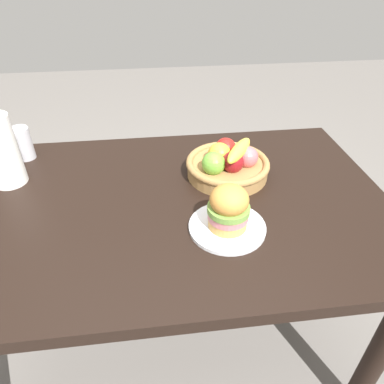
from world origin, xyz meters
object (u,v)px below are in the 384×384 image
sandwich (229,208)px  soda_can (23,143)px  plate (227,227)px  fruit_basket (228,164)px  paper_towel_roll (1,151)px

sandwich → soda_can: bearing=144.0°
sandwich → soda_can: sandwich is taller
plate → sandwich: 0.07m
plate → fruit_basket: 0.29m
plate → paper_towel_roll: (-0.69, 0.33, 0.11)m
soda_can → paper_towel_roll: 0.17m
soda_can → fruit_basket: fruit_basket is taller
soda_can → paper_towel_roll: paper_towel_roll is taller
plate → sandwich: bearing=0.0°
plate → soda_can: bearing=144.0°
soda_can → fruit_basket: (0.73, -0.21, -0.01)m
soda_can → paper_towel_roll: (-0.01, -0.16, 0.06)m
sandwich → fruit_basket: (0.06, 0.28, -0.03)m
plate → fruit_basket: (0.06, 0.28, 0.04)m
paper_towel_roll → sandwich: bearing=-25.5°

